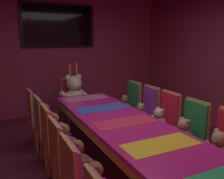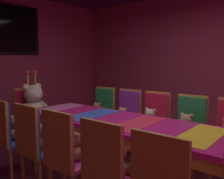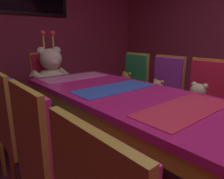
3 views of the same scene
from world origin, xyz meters
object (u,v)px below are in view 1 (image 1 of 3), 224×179
object	(u,v)px
banquet_table	(125,129)
teddy_right_3	(158,119)
chair_right_4	(148,109)
teddy_left_4	(55,124)
chair_right_3	(166,117)
teddy_right_4	(140,112)
chair_left_3	(53,137)
chair_left_4	(44,124)
teddy_left_3	(64,136)
teddy_right_2	(183,132)
teddy_left_5	(45,113)
chair_right_2	(192,130)
wall_tv	(58,26)
teddy_right_1	(218,147)
teddy_left_2	(77,155)
chair_left_2	(63,157)
throne_chair	(72,97)
chair_left_5	(36,114)
teddy_right_5	(124,104)
king_teddy_bear	(75,92)
chair_right_5	(131,102)

from	to	relation	value
banquet_table	teddy_right_3	distance (m)	0.77
chair_right_4	teddy_left_4	bearing A→B (deg)	-0.87
chair_right_3	teddy_right_4	bearing A→B (deg)	-73.96
chair_left_3	chair_right_4	bearing A→B (deg)	15.90
chair_left_3	chair_left_4	bearing A→B (deg)	90.11
teddy_left_3	teddy_right_2	xyz separation A→B (m)	(1.39, -0.55, 0.01)
teddy_left_5	teddy_right_3	bearing A→B (deg)	-36.34
chair_right_2	wall_tv	world-z (taller)	wall_tv
chair_left_3	teddy_right_1	bearing A→B (deg)	-34.68
teddy_left_2	teddy_right_4	world-z (taller)	teddy_left_2
teddy_left_2	teddy_right_2	bearing A→B (deg)	-0.03
chair_left_3	chair_right_4	distance (m)	1.77
chair_left_2	chair_left_4	bearing A→B (deg)	89.15
teddy_right_4	throne_chair	bearing A→B (deg)	-63.44
chair_left_5	teddy_right_5	distance (m)	1.58
chair_left_2	wall_tv	xyz separation A→B (m)	(0.85, 3.37, 1.45)
banquet_table	chair_right_3	distance (m)	0.91
teddy_right_3	king_teddy_bear	distance (m)	1.92
teddy_right_3	wall_tv	world-z (taller)	wall_tv
teddy_left_2	teddy_right_5	xyz separation A→B (m)	(1.42, 1.57, -0.01)
wall_tv	teddy_right_5	bearing A→B (deg)	-68.36
chair_right_3	chair_left_2	bearing A→B (deg)	17.56
banquet_table	teddy_left_5	xyz separation A→B (m)	(-0.72, 1.33, -0.07)
teddy_right_5	wall_tv	distance (m)	2.44
chair_left_3	teddy_left_5	size ratio (longest dim) A/B	3.14
chair_left_3	chair_right_2	world-z (taller)	same
chair_left_2	king_teddy_bear	size ratio (longest dim) A/B	1.19
teddy_right_5	throne_chair	size ratio (longest dim) A/B	0.30
chair_right_3	wall_tv	bearing A→B (deg)	-72.99
chair_left_3	teddy_right_4	size ratio (longest dim) A/B	3.58
chair_right_3	teddy_right_5	xyz separation A→B (m)	(-0.15, 1.02, -0.02)
chair_right_5	teddy_right_5	distance (m)	0.14
teddy_left_5	king_teddy_bear	xyz separation A→B (m)	(0.72, 0.72, 0.14)
teddy_right_2	chair_right_3	bearing A→B (deg)	-107.43
chair_left_3	wall_tv	xyz separation A→B (m)	(0.84, 2.82, 1.45)
chair_left_3	teddy_right_4	bearing A→B (deg)	17.27
chair_left_2	chair_left_5	bearing A→B (deg)	90.34
teddy_left_3	chair_left_5	xyz separation A→B (m)	(-0.17, 1.05, 0.01)
chair_left_4	chair_left_5	bearing A→B (deg)	92.68
chair_left_5	chair_right_3	xyz separation A→B (m)	(1.73, -1.06, 0.00)
chair_right_3	teddy_right_3	world-z (taller)	chair_right_3
teddy_right_1	teddy_right_2	world-z (taller)	teddy_right_1
teddy_right_1	teddy_right_2	size ratio (longest dim) A/B	1.04
chair_right_5	wall_tv	size ratio (longest dim) A/B	0.59
chair_right_2	king_teddy_bear	size ratio (longest dim) A/B	1.19
teddy_right_1	chair_right_3	size ratio (longest dim) A/B	0.35
teddy_left_2	chair_left_3	bearing A→B (deg)	103.08
teddy_left_2	throne_chair	xyz separation A→B (m)	(0.71, 2.48, 0.01)
chair_left_2	chair_right_2	xyz separation A→B (m)	(1.69, -0.00, 0.00)
chair_right_3	chair_right_4	xyz separation A→B (m)	(0.00, 0.49, 0.00)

